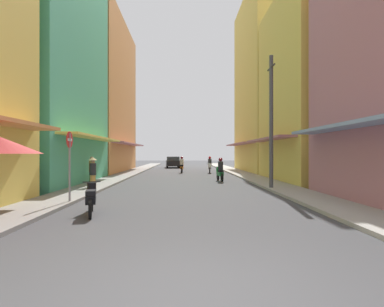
{
  "coord_description": "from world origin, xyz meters",
  "views": [
    {
      "loc": [
        -0.11,
        -3.95,
        1.85
      ],
      "look_at": [
        0.42,
        15.43,
        1.85
      ],
      "focal_mm": 28.7,
      "sensor_mm": 36.0,
      "label": 1
    }
  ],
  "objects": [
    {
      "name": "sidewalk_right",
      "position": [
        5.04,
        21.3,
        0.06
      ],
      "size": [
        1.88,
        58.59,
        0.12
      ],
      "primitive_type": "cube",
      "color": "#ADA89E",
      "rests_on": "ground"
    },
    {
      "name": "motorbike_green",
      "position": [
        2.32,
        16.4,
        0.7
      ],
      "size": [
        0.55,
        1.81,
        1.58
      ],
      "color": "black",
      "rests_on": "ground"
    },
    {
      "name": "motorbike_white",
      "position": [
        2.38,
        25.08,
        0.7
      ],
      "size": [
        0.55,
        1.81,
        1.58
      ],
      "color": "black",
      "rests_on": "ground"
    },
    {
      "name": "motorbike_orange",
      "position": [
        -0.28,
        25.37,
        0.7
      ],
      "size": [
        0.55,
        1.81,
        1.58
      ],
      "color": "black",
      "rests_on": "ground"
    },
    {
      "name": "ground_plane",
      "position": [
        0.0,
        21.3,
        0.0
      ],
      "size": [
        111.3,
        111.3,
        0.0
      ],
      "primitive_type": "plane",
      "color": "#424244"
    },
    {
      "name": "pedestrian_crossing",
      "position": [
        -5.51,
        14.23,
        0.83
      ],
      "size": [
        0.34,
        0.34,
        1.66
      ],
      "color": "#598C59",
      "rests_on": "ground"
    },
    {
      "name": "parked_car",
      "position": [
        -1.5,
        36.02,
        0.74
      ],
      "size": [
        2.09,
        4.23,
        1.45
      ],
      "color": "black",
      "rests_on": "ground"
    },
    {
      "name": "building_left_far",
      "position": [
        -8.98,
        27.05,
        7.54
      ],
      "size": [
        7.05,
        13.39,
        15.09
      ],
      "color": "#D88C4C",
      "rests_on": "ground"
    },
    {
      "name": "building_left_mid",
      "position": [
        -8.98,
        14.79,
        8.03
      ],
      "size": [
        7.05,
        10.28,
        16.07
      ],
      "color": "#4CB28C",
      "rests_on": "ground"
    },
    {
      "name": "building_right_far",
      "position": [
        8.98,
        26.83,
        8.81
      ],
      "size": [
        7.05,
        11.44,
        17.63
      ],
      "color": "#EFD159",
      "rests_on": "ground"
    },
    {
      "name": "utility_pole",
      "position": [
        4.35,
        11.54,
        3.5
      ],
      "size": [
        0.2,
        1.2,
        6.84
      ],
      "color": "#4C4C4F",
      "rests_on": "ground"
    },
    {
      "name": "motorbike_black",
      "position": [
        -2.92,
        5.43,
        0.5
      ],
      "size": [
        0.67,
        1.77,
        0.96
      ],
      "color": "black",
      "rests_on": "ground"
    },
    {
      "name": "pedestrian_far",
      "position": [
        -4.85,
        12.18,
        0.94
      ],
      "size": [
        0.44,
        0.44,
        1.66
      ],
      "color": "#BF8C3F",
      "rests_on": "ground"
    },
    {
      "name": "street_sign_no_entry",
      "position": [
        -4.25,
        7.3,
        1.72
      ],
      "size": [
        0.07,
        0.6,
        2.65
      ],
      "color": "gray",
      "rests_on": "ground"
    },
    {
      "name": "building_right_mid",
      "position": [
        8.98,
        16.27,
        6.13
      ],
      "size": [
        7.05,
        9.03,
        12.27
      ],
      "color": "#EFD159",
      "rests_on": "ground"
    },
    {
      "name": "sidewalk_left",
      "position": [
        -5.04,
        21.3,
        0.06
      ],
      "size": [
        1.88,
        58.59,
        0.12
      ],
      "primitive_type": "cube",
      "color": "gray",
      "rests_on": "ground"
    }
  ]
}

